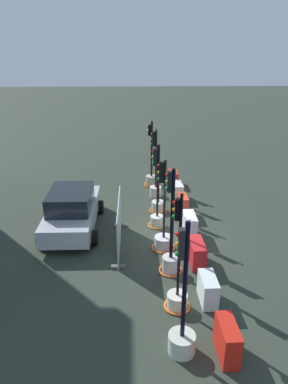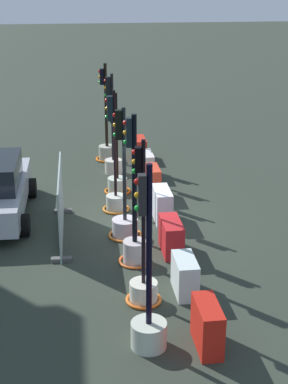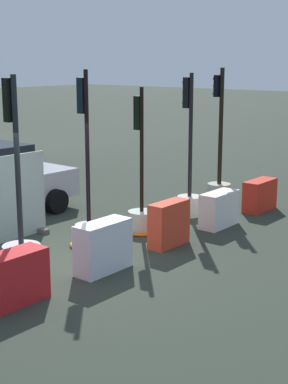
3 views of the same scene
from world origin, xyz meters
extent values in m
plane|color=#2D352B|center=(0.00, 0.00, 0.00)|extent=(120.00, 120.00, 0.00)
cylinder|color=silver|center=(-0.87, 0.24, 0.24)|extent=(0.68, 0.68, 0.48)
cylinder|color=black|center=(-0.87, 0.24, 1.98)|extent=(0.10, 0.10, 2.99)
cube|color=black|center=(-0.88, 0.37, 3.04)|extent=(0.18, 0.17, 0.74)
sphere|color=red|center=(-0.89, 0.46, 3.29)|extent=(0.11, 0.11, 0.11)
sphere|color=orange|center=(-0.89, 0.46, 3.04)|extent=(0.11, 0.11, 0.11)
sphere|color=green|center=(-0.89, 0.46, 2.79)|extent=(0.11, 0.11, 0.11)
torus|color=orange|center=(-0.87, 0.24, 0.03)|extent=(0.89, 0.89, 0.06)
cylinder|color=beige|center=(0.93, 0.36, 0.23)|extent=(0.57, 0.57, 0.46)
cylinder|color=black|center=(0.93, 0.36, 2.00)|extent=(0.08, 0.08, 3.08)
cube|color=black|center=(0.94, 0.47, 3.03)|extent=(0.16, 0.16, 0.69)
sphere|color=red|center=(0.94, 0.56, 3.26)|extent=(0.10, 0.10, 0.10)
sphere|color=orange|center=(0.94, 0.56, 3.03)|extent=(0.10, 0.10, 0.10)
sphere|color=green|center=(0.94, 0.56, 2.80)|extent=(0.10, 0.10, 0.10)
torus|color=orange|center=(0.93, 0.36, 0.04)|extent=(0.80, 0.80, 0.07)
cylinder|color=beige|center=(2.41, 0.20, 0.23)|extent=(0.61, 0.61, 0.46)
cylinder|color=black|center=(2.41, 0.20, 1.81)|extent=(0.08, 0.08, 2.70)
cube|color=black|center=(2.43, 0.32, 2.61)|extent=(0.18, 0.17, 0.72)
sphere|color=red|center=(2.44, 0.40, 2.85)|extent=(0.10, 0.10, 0.10)
sphere|color=orange|center=(2.44, 0.40, 2.61)|extent=(0.10, 0.10, 0.10)
sphere|color=green|center=(2.44, 0.40, 2.37)|extent=(0.10, 0.10, 0.10)
torus|color=orange|center=(2.41, 0.20, 0.03)|extent=(0.84, 0.84, 0.06)
cylinder|color=beige|center=(4.21, 0.21, 0.24)|extent=(0.59, 0.59, 0.48)
cylinder|color=black|center=(4.21, 0.21, 1.95)|extent=(0.10, 0.10, 2.94)
cube|color=black|center=(4.22, 0.33, 2.96)|extent=(0.15, 0.15, 0.72)
sphere|color=red|center=(4.22, 0.42, 3.20)|extent=(0.09, 0.09, 0.09)
sphere|color=orange|center=(4.22, 0.42, 2.96)|extent=(0.09, 0.09, 0.09)
sphere|color=green|center=(4.22, 0.42, 2.72)|extent=(0.09, 0.09, 0.09)
cylinder|color=#B4B7A1|center=(5.74, 0.34, 0.26)|extent=(0.61, 0.61, 0.53)
cylinder|color=black|center=(5.74, 0.34, 2.03)|extent=(0.11, 0.11, 3.00)
cube|color=black|center=(5.71, 0.46, 3.06)|extent=(0.19, 0.16, 0.55)
sphere|color=red|center=(5.69, 0.54, 3.25)|extent=(0.11, 0.11, 0.11)
sphere|color=orange|center=(5.69, 0.54, 3.06)|extent=(0.11, 0.11, 0.11)
sphere|color=green|center=(5.69, 0.54, 2.88)|extent=(0.11, 0.11, 0.11)
torus|color=orange|center=(5.74, 0.34, 0.04)|extent=(0.85, 0.85, 0.07)
cube|color=red|center=(-1.89, -0.83, 0.42)|extent=(1.15, 0.49, 0.83)
cube|color=silver|center=(0.07, -0.88, 0.46)|extent=(1.12, 0.47, 0.91)
cube|color=red|center=(1.99, -0.88, 0.46)|extent=(0.97, 0.38, 0.92)
cube|color=white|center=(3.86, -0.88, 0.40)|extent=(1.06, 0.46, 0.80)
cube|color=red|center=(5.75, -0.86, 0.39)|extent=(1.07, 0.45, 0.78)
cylinder|color=black|center=(2.29, 4.85, 0.30)|extent=(0.60, 0.28, 0.60)
cylinder|color=black|center=(2.27, 2.87, 0.30)|extent=(0.60, 0.28, 0.60)
cube|color=#4C4C4C|center=(0.91, 1.90, 0.05)|extent=(0.16, 0.50, 0.10)
camera|label=1|loc=(-12.22, 1.35, 6.98)|focal=32.68mm
camera|label=2|loc=(-14.93, 1.35, 6.72)|focal=54.97mm
camera|label=3|loc=(-7.08, -7.85, 3.70)|focal=54.76mm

